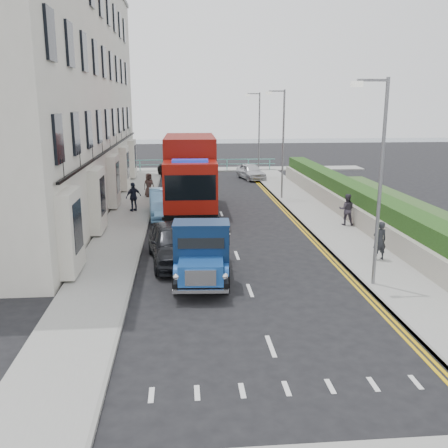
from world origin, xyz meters
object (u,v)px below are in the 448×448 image
pedestrian_east_near (380,241)px  lamp_mid (281,138)px  lamp_far (258,130)px  red_lorry (190,173)px  parked_car_front (174,243)px  lamp_near (378,172)px  bedford_lorry (202,256)px

pedestrian_east_near → lamp_mid: bearing=-92.4°
lamp_far → red_lorry: size_ratio=0.84×
lamp_far → parked_car_front: bearing=-106.7°
lamp_mid → parked_car_front: size_ratio=1.50×
lamp_near → red_lorry: bearing=115.0°
bedford_lorry → parked_car_front: bearing=114.2°
pedestrian_east_near → lamp_near: bearing=54.4°
parked_car_front → pedestrian_east_near: bearing=-12.5°
parked_car_front → lamp_mid: bearing=54.4°
lamp_mid → red_lorry: bearing=-150.9°
lamp_far → parked_car_front: size_ratio=1.50×
lamp_mid → red_lorry: lamp_mid is taller
lamp_near → lamp_far: bearing=90.0°
bedford_lorry → parked_car_front: bedford_lorry is taller
parked_car_front → pedestrian_east_near: 8.17m
lamp_far → parked_car_front: lamp_far is taller
red_lorry → parked_car_front: red_lorry is taller
pedestrian_east_near → bedford_lorry: bearing=6.7°
lamp_near → lamp_mid: 16.00m
lamp_far → lamp_near: bearing=-90.0°
red_lorry → parked_car_front: bearing=-94.2°
red_lorry → pedestrian_east_near: 12.52m
lamp_far → parked_car_front: (-6.78, -22.65, -3.20)m
lamp_mid → bedford_lorry: bearing=-110.7°
lamp_mid → parked_car_front: (-6.78, -12.65, -3.20)m
lamp_near → lamp_far: size_ratio=1.00×
parked_car_front → pedestrian_east_near: pedestrian_east_near is taller
lamp_near → lamp_far: (0.00, 26.00, 0.00)m
lamp_near → parked_car_front: lamp_near is taller
lamp_mid → bedford_lorry: (-5.78, -15.28, -2.96)m
lamp_near → parked_car_front: bearing=153.7°
lamp_near → bedford_lorry: size_ratio=1.43×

